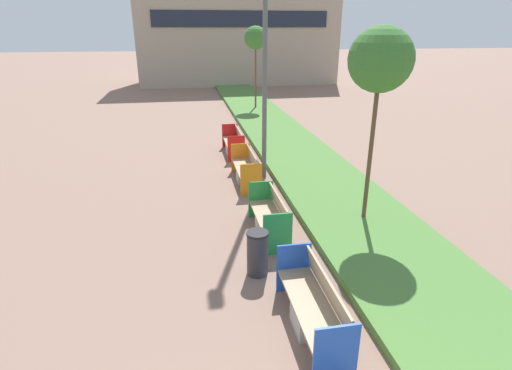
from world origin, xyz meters
TOP-DOWN VIEW (x-y plane):
  - planter_grass_strip at (3.20, 12.00)m, footprint 2.80×120.00m
  - building_backdrop at (4.00, 34.66)m, footprint 16.27×5.73m
  - bench_blue_frame at (0.94, 3.77)m, footprint 0.65×2.13m
  - bench_green_frame at (0.94, 7.00)m, footprint 0.65×1.90m
  - bench_orange_frame at (0.94, 10.40)m, footprint 0.65×2.17m
  - bench_red_frame at (0.94, 13.45)m, footprint 0.65×1.96m
  - litter_bin at (0.36, 5.44)m, footprint 0.42×0.42m
  - street_lamp_post at (1.55, 10.73)m, footprint 0.24×0.44m
  - sapling_tree_near at (3.31, 7.11)m, footprint 1.39×1.39m
  - sapling_tree_far at (3.31, 21.96)m, footprint 1.26×1.26m

SIDE VIEW (x-z plane):
  - planter_grass_strip at x=3.20m, z-range 0.00..0.18m
  - bench_green_frame at x=0.94m, z-range -0.11..0.83m
  - bench_red_frame at x=0.94m, z-range -0.11..0.83m
  - bench_blue_frame at x=0.94m, z-range -0.10..0.84m
  - bench_orange_frame at x=0.94m, z-range -0.10..0.84m
  - litter_bin at x=0.36m, z-range 0.00..0.90m
  - sapling_tree_near at x=3.31m, z-range 1.55..6.08m
  - sapling_tree_far at x=3.31m, z-range 1.64..6.24m
  - building_backdrop at x=4.00m, z-range 0.00..9.35m
  - street_lamp_post at x=1.55m, z-range 0.39..9.41m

